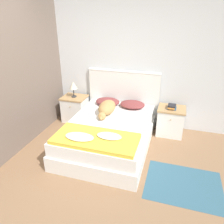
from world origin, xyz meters
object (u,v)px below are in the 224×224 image
Objects in this scene: nightstand_right at (170,121)px; dog at (107,108)px; bed at (109,134)px; book_stack at (172,107)px; pillow_left at (108,102)px; pillow_right at (132,104)px; table_lamp at (73,86)px; nightstand_left at (75,108)px.

nightstand_right is 0.77× the size of dog.
book_stack is (1.02, 0.75, 0.35)m from bed.
nightstand_right is at bearing 1.01° from pillow_left.
pillow_left is 0.52m from pillow_right.
pillow_left is 0.81m from table_lamp.
nightstand_right is (1.03, 0.76, 0.04)m from bed.
bed is 3.53× the size of nightstand_right.
pillow_left is at bearing -178.99° from nightstand_right.
pillow_right is 1.32m from table_lamp.
dog is (0.89, -0.45, 0.32)m from nightstand_left.
nightstand_right reaches higher than bed.
nightstand_left is 1.32m from pillow_right.
nightstand_left is 0.81m from pillow_left.
pillow_right is (0.52, 0.00, 0.00)m from pillow_left.
pillow_right is at bearing -1.01° from nightstand_left.
bed is at bearing -143.47° from nightstand_right.
pillow_right is at bearing -178.92° from book_stack.
table_lamp is at bearing -90.00° from nightstand_left.
table_lamp is at bearing 179.90° from book_stack.
pillow_right is at bearing 46.72° from dog.
table_lamp is (-2.05, 0.00, 0.22)m from book_stack.
bed is at bearing -109.45° from pillow_right.
pillow_right is at bearing 70.55° from bed.
pillow_right is (0.26, 0.74, 0.31)m from bed.
nightstand_left is at bearing 90.00° from table_lamp.
nightstand_left reaches higher than bed.
nightstand_left is 2.08m from book_stack.
nightstand_right is at bearing 0.00° from nightstand_left.
dog reaches higher than nightstand_right.
pillow_right is 0.58m from dog.
nightstand_left is at bearing 180.00° from nightstand_right.
dog is at bearing -26.33° from table_lamp.
nightstand_left is 1.05m from dog.
book_stack is at bearing 36.44° from bed.
dog is (-1.17, -0.45, 0.32)m from nightstand_right.
pillow_right reaches higher than bed.
book_stack reaches higher than bed.
dog is (-0.40, -0.42, 0.05)m from pillow_right.
nightstand_right is 1.13× the size of pillow_left.
nightstand_right is 1.64× the size of table_lamp.
nightstand_left is 0.53m from table_lamp.
nightstand_right is (2.06, 0.00, 0.00)m from nightstand_left.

